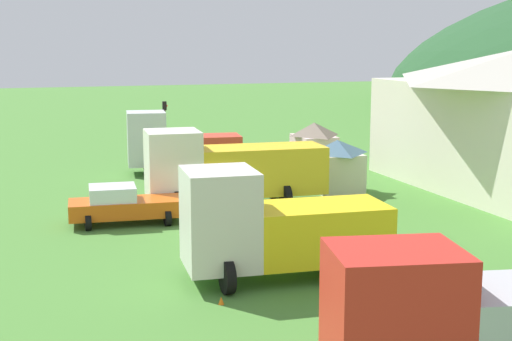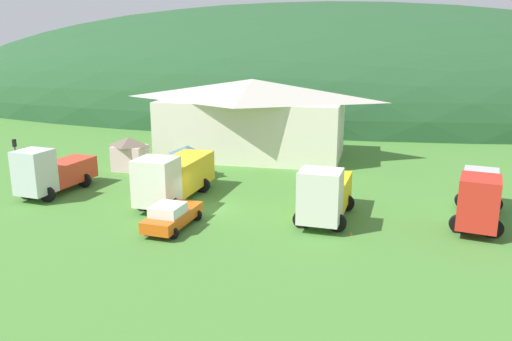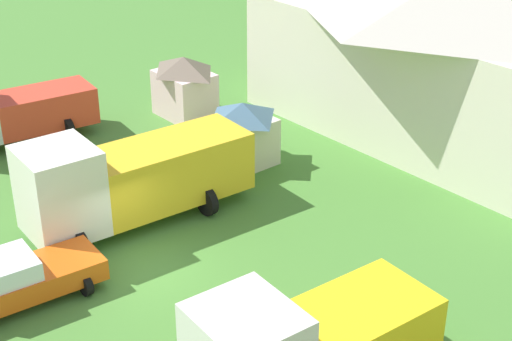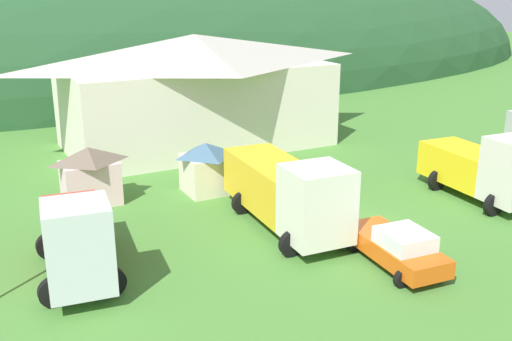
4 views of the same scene
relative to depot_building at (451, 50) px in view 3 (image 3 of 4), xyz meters
name	(u,v)px [view 3 (image 3 of 4)]	position (x,y,z in m)	size (l,w,h in m)	color
ground_plane	(147,270)	(0.95, -16.82, -3.87)	(200.00, 200.00, 0.00)	#477F33
depot_building	(451,50)	(0.00, 0.00, 0.00)	(18.51, 10.03, 7.52)	silver
play_shed_cream	(243,132)	(-3.29, -9.25, -2.47)	(2.43, 2.48, 2.72)	beige
play_shed_pink	(184,86)	(-9.13, -8.07, -2.34)	(2.93, 2.25, 2.97)	beige
tow_truck_silver	(4,108)	(-11.43, -16.05, -2.12)	(3.52, 6.87, 3.68)	silver
heavy_rig_striped	(129,178)	(-2.02, -15.54, -2.03)	(3.66, 8.59, 3.67)	silver
service_pickup_orange	(19,279)	(-0.10, -20.72, -3.05)	(2.61, 4.99, 1.66)	#DD5814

